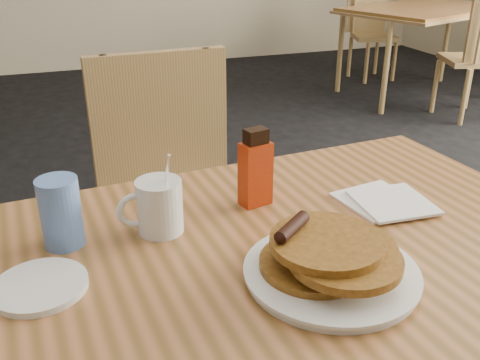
% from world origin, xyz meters
% --- Properties ---
extents(main_table, '(1.39, 0.99, 0.75)m').
position_xyz_m(main_table, '(0.01, -0.08, 0.71)').
color(main_table, '#A5653A').
rests_on(main_table, floor).
extents(neighbor_table, '(1.55, 1.28, 0.75)m').
position_xyz_m(neighbor_table, '(2.68, 2.96, 0.71)').
color(neighbor_table, '#A5653A').
rests_on(neighbor_table, floor).
extents(chair_main_far, '(0.45, 0.45, 0.97)m').
position_xyz_m(chair_main_far, '(-0.01, 0.67, 0.58)').
color(chair_main_far, '#A3874D').
rests_on(chair_main_far, floor).
extents(chair_neighbor_far, '(0.48, 0.49, 0.84)m').
position_xyz_m(chair_neighbor_far, '(2.65, 3.71, 0.50)').
color(chair_neighbor_far, '#A3874D').
rests_on(chair_neighbor_far, floor).
extents(pancake_plate, '(0.30, 0.30, 0.10)m').
position_xyz_m(pancake_plate, '(0.08, -0.17, 0.78)').
color(pancake_plate, silver).
rests_on(pancake_plate, main_table).
extents(coffee_mug, '(0.13, 0.09, 0.17)m').
position_xyz_m(coffee_mug, '(-0.16, 0.09, 0.81)').
color(coffee_mug, silver).
rests_on(coffee_mug, main_table).
extents(syrup_bottle, '(0.07, 0.05, 0.17)m').
position_xyz_m(syrup_bottle, '(0.06, 0.14, 0.83)').
color(syrup_bottle, maroon).
rests_on(syrup_bottle, main_table).
extents(napkin_stack, '(0.19, 0.20, 0.01)m').
position_xyz_m(napkin_stack, '(0.33, 0.04, 0.76)').
color(napkin_stack, white).
rests_on(napkin_stack, main_table).
extents(blue_tumbler, '(0.08, 0.08, 0.14)m').
position_xyz_m(blue_tumbler, '(-0.34, 0.10, 0.82)').
color(blue_tumbler, '#5379C2').
rests_on(blue_tumbler, main_table).
extents(side_saucer, '(0.18, 0.18, 0.01)m').
position_xyz_m(side_saucer, '(-0.39, -0.03, 0.76)').
color(side_saucer, silver).
rests_on(side_saucer, main_table).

